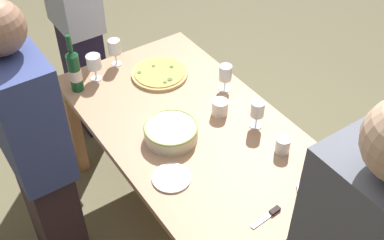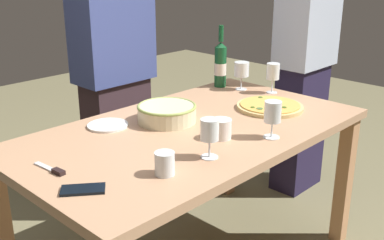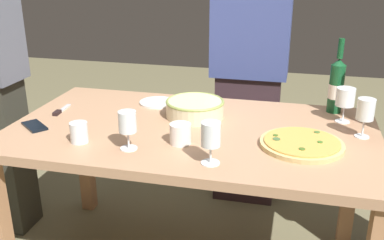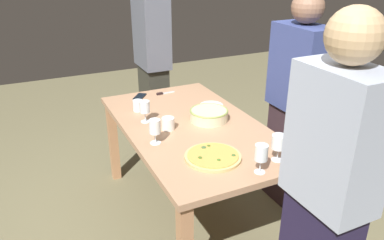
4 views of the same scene
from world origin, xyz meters
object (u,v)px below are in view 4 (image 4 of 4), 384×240
(cup_ceramic, at_px, (168,124))
(wine_glass_far_right, at_px, (279,143))
(cell_phone, at_px, (140,97))
(person_guest_right, at_px, (153,63))
(pizza_knife, at_px, (163,93))
(wine_glass_near_pizza, at_px, (145,108))
(wine_glass_far_left, at_px, (261,154))
(dining_table, at_px, (192,137))
(person_host, at_px, (327,195))
(wine_bottle, at_px, (294,133))
(person_guest_left, at_px, (296,105))
(pizza, at_px, (213,157))
(side_plate, at_px, (211,105))
(serving_bowl, at_px, (209,114))
(wine_glass_by_bottle, at_px, (155,128))
(cup_amber, at_px, (138,105))

(cup_ceramic, bearing_deg, wine_glass_far_right, 32.23)
(cell_phone, distance_m, person_guest_right, 0.56)
(person_guest_right, bearing_deg, pizza_knife, -3.40)
(wine_glass_near_pizza, height_order, wine_glass_far_right, wine_glass_far_right)
(wine_glass_far_left, height_order, pizza_knife, wine_glass_far_left)
(dining_table, height_order, cell_phone, cell_phone)
(wine_glass_far_right, bearing_deg, person_host, -12.49)
(wine_glass_far_right, distance_m, pizza_knife, 1.33)
(wine_bottle, relative_size, person_guest_left, 0.22)
(pizza, bearing_deg, cup_ceramic, -169.66)
(pizza_knife, distance_m, person_guest_left, 1.10)
(side_plate, relative_size, cell_phone, 1.28)
(serving_bowl, distance_m, wine_bottle, 0.68)
(side_plate, xyz_separation_m, person_guest_right, (-0.89, -0.16, 0.14))
(wine_glass_far_left, xyz_separation_m, person_guest_right, (-1.85, 0.06, 0.03))
(wine_glass_by_bottle, relative_size, person_guest_left, 0.10)
(cup_ceramic, height_order, pizza_knife, cup_ceramic)
(serving_bowl, bearing_deg, cup_amber, -133.90)
(serving_bowl, bearing_deg, person_host, -0.74)
(dining_table, distance_m, wine_glass_near_pizza, 0.39)
(wine_glass_far_left, height_order, side_plate, wine_glass_far_left)
(cup_amber, height_order, pizza_knife, cup_amber)
(cup_ceramic, bearing_deg, cup_amber, -168.28)
(wine_glass_near_pizza, relative_size, wine_glass_by_bottle, 0.97)
(cup_ceramic, distance_m, person_guest_left, 0.96)
(serving_bowl, height_order, wine_glass_far_right, wine_glass_far_right)
(serving_bowl, bearing_deg, wine_glass_far_left, -5.66)
(wine_glass_far_right, bearing_deg, person_guest_right, -176.60)
(wine_glass_near_pizza, distance_m, cup_amber, 0.23)
(wine_glass_near_pizza, relative_size, side_plate, 0.84)
(wine_glass_by_bottle, relative_size, wine_glass_far_right, 1.01)
(cup_amber, distance_m, person_guest_right, 0.84)
(serving_bowl, height_order, cell_phone, serving_bowl)
(pizza_knife, bearing_deg, person_host, 2.52)
(cell_phone, height_order, person_guest_left, person_guest_left)
(wine_glass_far_left, xyz_separation_m, cell_phone, (-1.39, -0.23, -0.11))
(cell_phone, distance_m, pizza_knife, 0.20)
(wine_glass_by_bottle, distance_m, wine_glass_far_left, 0.69)
(person_guest_right, bearing_deg, serving_bowl, 7.13)
(wine_glass_far_left, xyz_separation_m, pizza_knife, (-1.38, -0.02, -0.11))
(serving_bowl, height_order, wine_bottle, wine_bottle)
(wine_glass_far_left, height_order, cup_ceramic, wine_glass_far_left)
(person_host, distance_m, person_guest_right, 2.28)
(person_guest_left, bearing_deg, serving_bowl, -4.28)
(pizza, xyz_separation_m, cell_phone, (-1.15, -0.07, -0.01))
(wine_glass_far_right, distance_m, cup_amber, 1.17)
(wine_glass_far_left, bearing_deg, side_plate, 167.34)
(pizza, xyz_separation_m, wine_glass_far_right, (0.18, 0.32, 0.10))
(pizza, xyz_separation_m, person_host, (0.67, 0.22, 0.09))
(pizza, bearing_deg, cell_phone, -176.66)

